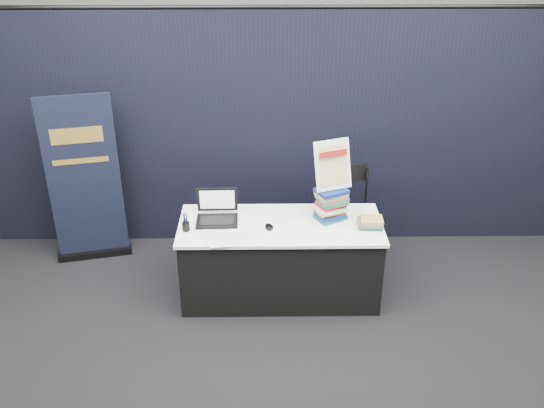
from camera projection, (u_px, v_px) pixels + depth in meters
The scene contains 15 objects.
floor at pixel (282, 331), 5.21m from camera, with size 8.00×8.00×0.00m, color black.
wall_back at pixel (274, 27), 7.93m from camera, with size 8.00×0.02×3.50m, color beige.
drape_partition at pixel (278, 133), 6.07m from camera, with size 6.00×0.08×2.40m, color black.
display_table at pixel (280, 259), 5.52m from camera, with size 1.80×0.75×0.75m.
laptop at pixel (217, 213), 5.38m from camera, with size 0.37×0.30×0.28m.
mouse at pixel (269, 227), 5.27m from camera, with size 0.07×0.11×0.03m, color black.
brochure_left at pixel (217, 233), 5.20m from camera, with size 0.29×0.21×0.00m, color silver.
brochure_mid at pixel (230, 239), 5.11m from camera, with size 0.34×0.24×0.00m, color silver.
brochure_right at pixel (244, 228), 5.28m from camera, with size 0.31×0.22×0.00m, color white.
pen_cup at pixel (186, 226), 5.22m from camera, with size 0.06×0.06×0.08m, color black.
book_stack_tall at pixel (331, 204), 5.35m from camera, with size 0.30×0.27×0.30m.
book_stack_short at pixel (370, 222), 5.28m from camera, with size 0.22×0.17×0.09m.
info_sign at pixel (333, 165), 5.21m from camera, with size 0.35×0.23×0.45m.
pullup_banner at pixel (86, 190), 5.92m from camera, with size 0.73×0.25×1.72m.
stacking_chair at pixel (345, 216), 5.83m from camera, with size 0.56×0.56×1.03m.
Camera 1 is at (-0.14, -4.10, 3.40)m, focal length 40.00 mm.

